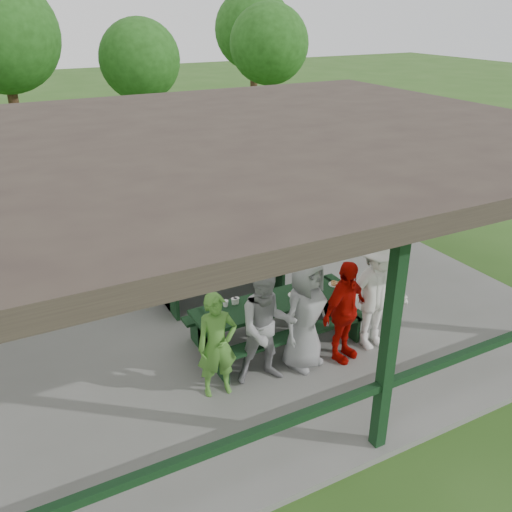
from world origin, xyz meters
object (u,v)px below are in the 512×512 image
contestant_red (344,312)px  contestant_green (217,345)px  pickup_truck (213,163)px  contestant_grey_mid (305,314)px  picnic_table_near (275,315)px  spectator_blue (108,241)px  picnic_table_far (217,269)px  farm_trailer (33,186)px  contestant_white_fedora (377,293)px  spectator_grey (271,229)px  spectator_lblue (199,237)px  contestant_grey_left (267,327)px

contestant_red → contestant_green: bearing=158.3°
contestant_green → pickup_truck: contestant_green is taller
contestant_grey_mid → pickup_truck: contestant_grey_mid is taller
picnic_table_near → spectator_blue: size_ratio=1.58×
picnic_table_far → contestant_grey_mid: 2.80m
farm_trailer → contestant_green: bearing=-77.7°
pickup_truck → farm_trailer: farm_trailer is taller
picnic_table_far → spectator_blue: 2.21m
picnic_table_near → contestant_white_fedora: (1.33, -0.85, 0.48)m
picnic_table_near → contestant_red: size_ratio=1.64×
contestant_white_fedora → farm_trailer: contestant_white_fedora is taller
contestant_red → farm_trailer: contestant_red is taller
spectator_blue → spectator_grey: spectator_blue is taller
farm_trailer → spectator_lblue: bearing=-61.8°
picnic_table_far → contestant_white_fedora: size_ratio=1.26×
contestant_grey_mid → spectator_lblue: bearing=75.2°
contestant_red → contestant_white_fedora: size_ratio=0.84×
picnic_table_far → contestant_red: 3.02m
contestant_white_fedora → spectator_grey: (0.12, 3.58, -0.22)m
picnic_table_near → contestant_grey_left: 1.09m
contestant_grey_mid → contestant_grey_left: bearing=167.0°
contestant_green → contestant_grey_left: (0.74, -0.06, 0.11)m
spectator_lblue → farm_trailer: 6.17m
spectator_lblue → spectator_blue: (-1.69, 0.51, 0.07)m
contestant_red → spectator_grey: 3.70m
contestant_grey_left → contestant_red: bearing=10.0°
spectator_grey → pickup_truck: size_ratio=0.29×
contestant_red → spectator_blue: (-2.50, 4.28, 0.03)m
contestant_green → spectator_grey: (2.79, 3.48, -0.05)m
spectator_lblue → spectator_grey: bearing=-170.4°
contestant_grey_mid → spectator_lblue: (-0.19, 3.64, -0.11)m
picnic_table_far → contestant_white_fedora: contestant_white_fedora is taller
contestant_grey_left → spectator_lblue: 3.73m
spectator_lblue → pickup_truck: (2.82, 5.74, -0.19)m
contestant_grey_mid → spectator_grey: bearing=50.7°
spectator_grey → picnic_table_near: bearing=83.9°
picnic_table_far → pickup_truck: bearing=66.9°
picnic_table_far → contestant_green: size_ratio=1.58×
spectator_blue → pickup_truck: spectator_blue is taller
contestant_green → contestant_white_fedora: bearing=5.6°
picnic_table_near → picnic_table_far: bearing=93.5°
contestant_red → pickup_truck: contestant_red is taller
contestant_grey_left → farm_trailer: size_ratio=0.41×
spectator_lblue → farm_trailer: (-2.45, 5.66, -0.14)m
contestant_green → contestant_white_fedora: size_ratio=0.80×
contestant_green → pickup_truck: 10.21m
spectator_blue → farm_trailer: 5.21m
contestant_white_fedora → spectator_grey: size_ratio=1.34×
contestant_grey_left → spectator_lblue: bearing=95.9°
farm_trailer → contestant_red: bearing=-66.2°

